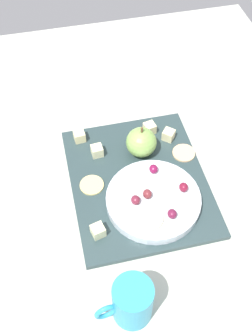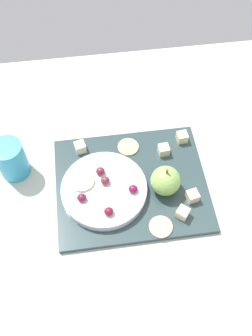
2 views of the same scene
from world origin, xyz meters
TOP-DOWN VIEW (x-y plane):
  - table at (0.00, 0.00)cm, footprint 122.19×91.47cm
  - platter at (1.52, 1.48)cm, footprint 33.63×27.82cm
  - serving_dish at (-4.70, 0.20)cm, footprint 18.80×18.80cm
  - apple_whole at (8.61, -0.87)cm, footprint 6.59×6.59cm
  - apple_stem at (8.61, -0.87)cm, footprint 0.50×0.50cm
  - cheese_cube_0 at (15.25, 11.61)cm, footprint 2.59×2.59cm
  - cheese_cube_1 at (10.17, 8.56)cm, footprint 2.56×2.56cm
  - cheese_cube_2 at (11.14, -7.86)cm, footprint 3.35×3.35cm
  - cheese_cube_3 at (14.07, -4.26)cm, footprint 2.83×2.83cm
  - cheese_cube_4 at (-9.11, 11.96)cm, footprint 2.88×2.88cm
  - cracker_0 at (2.18, 11.21)cm, footprint 4.97×4.97cm
  - cracker_1 at (6.12, -9.93)cm, footprint 4.97×4.97cm
  - grape_0 at (-4.26, 1.19)cm, footprint 1.98×1.78cm
  - grape_1 at (-9.61, -2.24)cm, footprint 1.98×1.78cm
  - grape_2 at (-5.07, 3.75)cm, footprint 1.98×1.78cm
  - grape_3 at (-4.30, -6.21)cm, footprint 1.98×1.78cm
  - grape_4 at (1.44, -1.64)cm, footprint 1.98×1.78cm
  - apple_slice_0 at (-9.27, 2.22)cm, footprint 5.53×5.53cm
  - cup at (-24.42, 9.13)cm, footprint 6.69×9.88cm

SIDE VIEW (x-z plane):
  - table at x=0.00cm, z-range 0.00..3.33cm
  - platter at x=1.52cm, z-range 3.33..4.55cm
  - cracker_0 at x=2.18cm, z-range 4.55..4.95cm
  - cracker_1 at x=6.12cm, z-range 4.55..4.95cm
  - serving_dish at x=-4.70cm, z-range 4.55..6.54cm
  - cheese_cube_0 at x=15.25cm, z-range 4.55..6.93cm
  - cheese_cube_1 at x=10.17cm, z-range 4.55..6.93cm
  - cheese_cube_2 at x=11.14cm, z-range 4.55..6.93cm
  - cheese_cube_3 at x=14.07cm, z-range 4.55..6.93cm
  - cheese_cube_4 at x=-9.11cm, z-range 4.55..6.93cm
  - apple_slice_0 at x=-9.27cm, z-range 6.54..7.14cm
  - grape_1 at x=-9.61cm, z-range 6.54..8.20cm
  - grape_4 at x=1.44cm, z-range 6.54..8.24cm
  - grape_2 at x=-5.07cm, z-range 6.54..8.28cm
  - grape_3 at x=-4.30cm, z-range 6.54..8.33cm
  - grape_0 at x=-4.26cm, z-range 6.54..8.37cm
  - apple_whole at x=8.61cm, z-range 4.55..11.14cm
  - cup at x=-24.42cm, z-range 3.33..12.81cm
  - apple_stem at x=8.61cm, z-range 11.14..12.34cm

